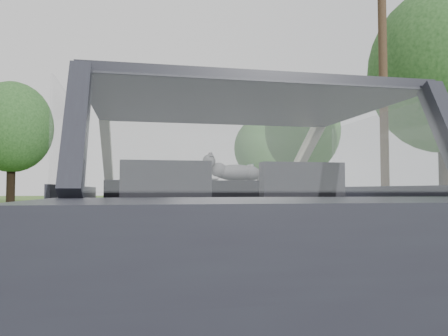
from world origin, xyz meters
name	(u,v)px	position (x,y,z in m)	size (l,w,h in m)	color
ground	(223,332)	(0.00, 0.00, 0.00)	(140.00, 140.00, 0.00)	black
subject_car	(223,221)	(0.00, 0.00, 0.72)	(1.80, 4.00, 1.45)	black
dashboard	(208,200)	(0.00, 0.62, 0.85)	(1.58, 0.45, 0.30)	black
driver_seat	(165,198)	(-0.40, -0.29, 0.88)	(0.50, 0.72, 0.42)	black
passenger_seat	(296,198)	(0.40, -0.29, 0.88)	(0.50, 0.72, 0.42)	black
steering_wheel	(159,191)	(-0.40, 0.33, 0.92)	(0.36, 0.36, 0.04)	black
cat	(237,172)	(0.23, 0.59, 1.08)	(0.51, 0.16, 0.23)	gray
guardrail	(296,201)	(4.30, 10.00, 0.58)	(0.05, 90.00, 0.32)	gray
other_car	(152,195)	(0.31, 21.88, 0.67)	(1.61, 4.08, 1.34)	#A2A5A9
highway_sign	(251,184)	(6.86, 25.11, 1.33)	(0.11, 1.06, 2.66)	#195228
utility_pole	(383,90)	(7.20, 9.73, 4.15)	(0.27, 0.27, 8.30)	#4E3E2D
tree_1	(444,102)	(11.69, 12.62, 4.48)	(5.91, 5.91, 8.96)	#1B3F18
tree_2	(303,148)	(9.71, 23.03, 3.60)	(4.75, 4.75, 7.19)	#1B3F18
tree_3	(260,160)	(11.53, 38.96, 3.92)	(5.18, 5.18, 7.84)	#1B3F18
tree_6	(12,145)	(-8.16, 26.15, 3.72)	(4.91, 4.91, 7.44)	#1B3F18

